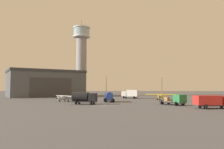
{
  "coord_description": "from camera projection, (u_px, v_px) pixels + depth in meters",
  "views": [
    {
      "loc": [
        3.87,
        -50.82,
        4.16
      ],
      "look_at": [
        0.47,
        31.8,
        9.14
      ],
      "focal_mm": 34.44,
      "sensor_mm": 36.0,
      "label": 1
    }
  ],
  "objects": [
    {
      "name": "control_tower",
      "position": [
        81.0,
        56.0,
        108.95
      ],
      "size": [
        8.68,
        8.68,
        38.84
      ],
      "color": "gray",
      "rests_on": "ground_plane"
    },
    {
      "name": "truck_box_white",
      "position": [
        131.0,
        94.0,
        81.17
      ],
      "size": [
        6.71,
        4.77,
        3.2
      ],
      "rotation": [
        0.0,
        0.0,
        2.75
      ],
      "color": "#38383D",
      "rests_on": "ground_plane"
    },
    {
      "name": "truck_flatbed_green",
      "position": [
        175.0,
        100.0,
        50.14
      ],
      "size": [
        5.94,
        6.98,
        2.52
      ],
      "rotation": [
        0.0,
        0.0,
        5.32
      ],
      "color": "#38383D",
      "rests_on": "ground_plane"
    },
    {
      "name": "truck_fuel_tanker_black",
      "position": [
        84.0,
        97.0,
        52.99
      ],
      "size": [
        6.28,
        3.79,
        2.95
      ],
      "rotation": [
        0.0,
        0.0,
        6.1
      ],
      "color": "#38383D",
      "rests_on": "ground_plane"
    },
    {
      "name": "airplane_silver",
      "position": [
        66.0,
        97.0,
        62.95
      ],
      "size": [
        7.06,
        7.13,
        2.59
      ],
      "rotation": [
        0.0,
        0.0,
        3.92
      ],
      "color": "#B7BABF",
      "rests_on": "ground_plane"
    },
    {
      "name": "ground_plane",
      "position": [
        104.0,
        105.0,
        50.59
      ],
      "size": [
        400.0,
        400.0,
        0.0
      ],
      "primitive_type": "plane",
      "color": "#545456"
    },
    {
      "name": "light_post_east",
      "position": [
        106.0,
        84.0,
        98.1
      ],
      "size": [
        0.44,
        0.44,
        9.49
      ],
      "color": "#38383D",
      "rests_on": "ground_plane"
    },
    {
      "name": "truck_box_red",
      "position": [
        212.0,
        101.0,
        42.39
      ],
      "size": [
        7.37,
        3.89,
        2.56
      ],
      "rotation": [
        0.0,
        0.0,
        0.13
      ],
      "color": "#38383D",
      "rests_on": "ground_plane"
    },
    {
      "name": "hangar",
      "position": [
        45.0,
        83.0,
        99.89
      ],
      "size": [
        39.0,
        35.97,
        11.95
      ],
      "rotation": [
        0.0,
        0.0,
        -0.99
      ],
      "color": "#4C5159",
      "rests_on": "ground_plane"
    },
    {
      "name": "airplane_yellow",
      "position": [
        161.0,
        96.0,
        70.39
      ],
      "size": [
        9.73,
        7.64,
        2.89
      ],
      "rotation": [
        0.0,
        0.0,
        4.4
      ],
      "color": "gold",
      "rests_on": "ground_plane"
    },
    {
      "name": "truck_fuel_tanker_blue",
      "position": [
        109.0,
        96.0,
        61.51
      ],
      "size": [
        3.5,
        6.38,
        2.86
      ],
      "rotation": [
        0.0,
        0.0,
        1.69
      ],
      "color": "#38383D",
      "rests_on": "ground_plane"
    },
    {
      "name": "light_post_west",
      "position": [
        162.0,
        84.0,
        99.01
      ],
      "size": [
        0.44,
        0.44,
        9.5
      ],
      "color": "#38383D",
      "rests_on": "ground_plane"
    }
  ]
}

